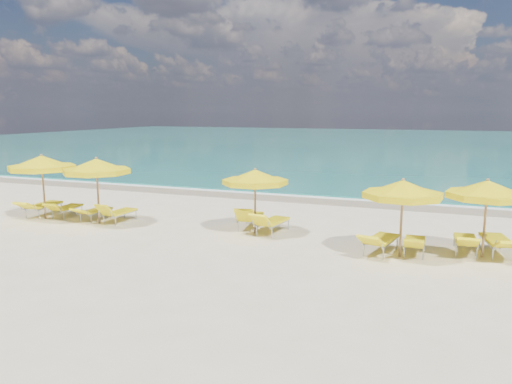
% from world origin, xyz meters
% --- Properties ---
extents(ground_plane, '(120.00, 120.00, 0.00)m').
position_xyz_m(ground_plane, '(0.00, 0.00, 0.00)').
color(ground_plane, beige).
extents(ocean, '(120.00, 80.00, 0.30)m').
position_xyz_m(ocean, '(0.00, 48.00, 0.00)').
color(ocean, '#12675D').
rests_on(ocean, ground).
extents(wet_sand_band, '(120.00, 2.60, 0.01)m').
position_xyz_m(wet_sand_band, '(0.00, 7.40, 0.00)').
color(wet_sand_band, tan).
rests_on(wet_sand_band, ground).
extents(foam_line, '(120.00, 1.20, 0.03)m').
position_xyz_m(foam_line, '(0.00, 8.20, 0.00)').
color(foam_line, white).
rests_on(foam_line, ground).
extents(whitecap_near, '(14.00, 0.36, 0.05)m').
position_xyz_m(whitecap_near, '(-6.00, 17.00, 0.00)').
color(whitecap_near, white).
rests_on(whitecap_near, ground).
extents(whitecap_far, '(18.00, 0.30, 0.05)m').
position_xyz_m(whitecap_far, '(8.00, 24.00, 0.00)').
color(whitecap_far, white).
rests_on(whitecap_far, ground).
extents(umbrella_2, '(2.90, 2.90, 2.44)m').
position_xyz_m(umbrella_2, '(-7.76, -0.35, 2.08)').
color(umbrella_2, '#99724C').
rests_on(umbrella_2, ground).
extents(umbrella_3, '(3.03, 3.03, 2.40)m').
position_xyz_m(umbrella_3, '(-5.36, -0.25, 2.05)').
color(umbrella_3, '#99724C').
rests_on(umbrella_3, ground).
extents(umbrella_4, '(2.77, 2.77, 2.18)m').
position_xyz_m(umbrella_4, '(0.38, 0.45, 1.86)').
color(umbrella_4, '#99724C').
rests_on(umbrella_4, ground).
extents(umbrella_5, '(2.74, 2.74, 2.21)m').
position_xyz_m(umbrella_5, '(5.10, -0.59, 1.89)').
color(umbrella_5, '#99724C').
rests_on(umbrella_5, ground).
extents(umbrella_6, '(2.60, 2.60, 2.21)m').
position_xyz_m(umbrella_6, '(7.24, 0.22, 1.89)').
color(umbrella_6, '#99724C').
rests_on(umbrella_6, ground).
extents(lounger_2_left, '(0.84, 2.09, 0.76)m').
position_xyz_m(lounger_2_left, '(-8.27, 0.08, 0.24)').
color(lounger_2_left, '#A5A8AD').
rests_on(lounger_2_left, ground).
extents(lounger_2_right, '(0.73, 1.76, 0.70)m').
position_xyz_m(lounger_2_right, '(-7.29, 0.25, 0.21)').
color(lounger_2_right, '#A5A8AD').
rests_on(lounger_2_right, ground).
extents(lounger_3_left, '(0.62, 1.74, 0.62)m').
position_xyz_m(lounger_3_left, '(-5.90, 0.20, 0.20)').
color(lounger_3_left, '#A5A8AD').
rests_on(lounger_3_left, ground).
extents(lounger_3_right, '(0.66, 1.73, 0.84)m').
position_xyz_m(lounger_3_right, '(-4.82, 0.19, 0.22)').
color(lounger_3_right, '#A5A8AD').
rests_on(lounger_3_right, ground).
extents(lounger_4_left, '(0.93, 1.96, 0.92)m').
position_xyz_m(lounger_4_left, '(-0.02, 1.03, 0.24)').
color(lounger_4_left, '#A5A8AD').
rests_on(lounger_4_left, ground).
extents(lounger_4_right, '(0.86, 1.91, 0.85)m').
position_xyz_m(lounger_4_right, '(0.90, 0.68, 0.23)').
color(lounger_4_right, '#A5A8AD').
rests_on(lounger_4_right, ground).
extents(lounger_5_left, '(0.98, 2.00, 0.77)m').
position_xyz_m(lounger_5_left, '(4.55, -0.38, 0.23)').
color(lounger_5_left, '#A5A8AD').
rests_on(lounger_5_left, ground).
extents(lounger_5_right, '(0.62, 1.73, 0.70)m').
position_xyz_m(lounger_5_right, '(5.46, -0.16, 0.21)').
color(lounger_5_right, '#A5A8AD').
rests_on(lounger_5_right, ground).
extents(lounger_6_left, '(0.67, 1.85, 0.72)m').
position_xyz_m(lounger_6_left, '(6.80, 0.52, 0.22)').
color(lounger_6_left, '#A5A8AD').
rests_on(lounger_6_left, ground).
extents(lounger_6_right, '(1.05, 2.13, 0.73)m').
position_xyz_m(lounger_6_right, '(7.65, 0.62, 0.24)').
color(lounger_6_right, '#A5A8AD').
rests_on(lounger_6_right, ground).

